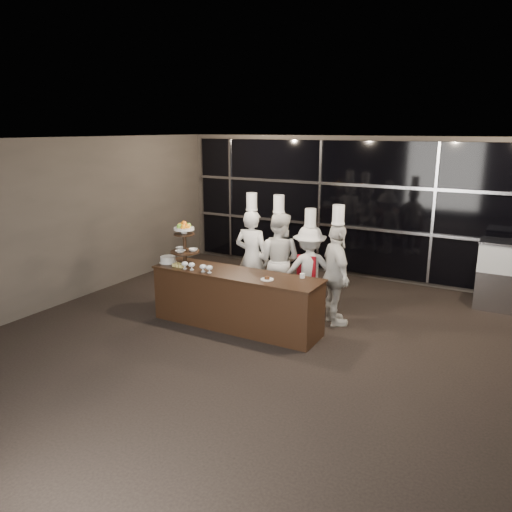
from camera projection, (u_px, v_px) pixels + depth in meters
The scene contains 13 objects.
room at pixel (258, 265), 6.19m from camera, with size 10.00×10.00×10.00m.
window_wall at pixel (374, 210), 10.36m from camera, with size 8.60×0.10×2.80m.
buffet_counter at pixel (236, 300), 8.05m from camera, with size 2.84×0.74×0.92m.
display_stand at pixel (184, 240), 8.31m from camera, with size 0.48×0.48×0.74m.
compotes at pixel (197, 266), 8.01m from camera, with size 0.59×0.11×0.12m.
layer_cake at pixel (168, 260), 8.51m from camera, with size 0.30×0.30×0.11m.
pastry_squares at pixel (179, 265), 8.27m from camera, with size 0.19×0.13×0.05m.
small_plate at pixel (267, 279), 7.56m from camera, with size 0.20×0.20×0.05m.
chef_cup at pixel (302, 276), 7.64m from camera, with size 0.08×0.08×0.07m, color white.
chef_a at pixel (252, 257), 8.97m from camera, with size 0.67×0.46×2.06m.
chef_b at pixel (278, 260), 8.87m from camera, with size 0.91×0.74×2.03m.
chef_c at pixel (309, 270), 8.58m from camera, with size 1.15×1.02×1.85m.
chef_d at pixel (336, 274), 8.07m from camera, with size 0.95×1.02×1.99m.
Camera 1 is at (2.90, -5.22, 3.15)m, focal length 35.00 mm.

